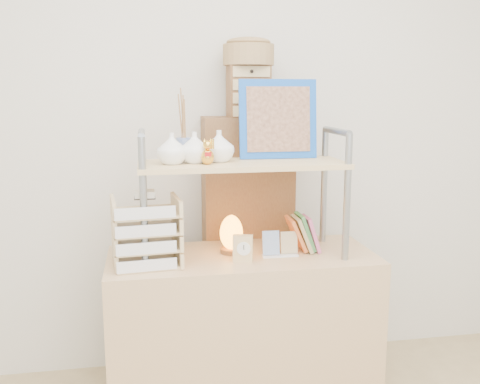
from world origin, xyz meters
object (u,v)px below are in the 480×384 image
at_px(desk, 242,332).
at_px(salt_lamp, 231,234).
at_px(letter_tray, 146,236).
at_px(cabinet, 247,247).

bearing_deg(desk, salt_lamp, 140.43).
relative_size(letter_tray, salt_lamp, 1.82).
xyz_separation_m(letter_tray, salt_lamp, (0.38, 0.10, -0.04)).
relative_size(desk, salt_lamp, 6.79).
bearing_deg(desk, cabinet, 75.66).
distance_m(cabinet, salt_lamp, 0.40).
height_order(desk, salt_lamp, salt_lamp).
distance_m(cabinet, letter_tray, 0.71).
distance_m(desk, cabinet, 0.49).
bearing_deg(letter_tray, salt_lamp, 15.36).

